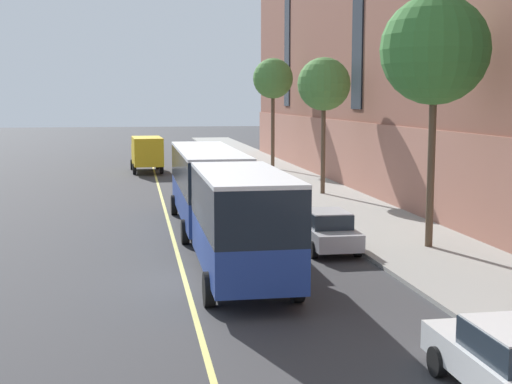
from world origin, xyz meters
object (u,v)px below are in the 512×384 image
(parked_car_silver_3, at_px, (326,230))
(street_tree_mid_block, at_px, (435,51))
(city_bus, at_px, (218,194))
(street_tree_far_uptown, at_px, (324,85))
(parked_car_navy_1, at_px, (242,175))
(street_tree_far_downtown, at_px, (273,79))
(fire_hydrant, at_px, (292,193))
(box_truck, at_px, (147,152))

(parked_car_silver_3, height_order, street_tree_mid_block, street_tree_mid_block)
(city_bus, distance_m, street_tree_far_uptown, 16.48)
(parked_car_navy_1, height_order, parked_car_silver_3, same)
(city_bus, xyz_separation_m, street_tree_mid_block, (7.94, -2.13, 5.51))
(city_bus, distance_m, street_tree_mid_block, 9.89)
(city_bus, height_order, street_tree_far_uptown, street_tree_far_uptown)
(street_tree_far_downtown, bearing_deg, fire_hydrant, -97.44)
(street_tree_far_uptown, bearing_deg, city_bus, -120.08)
(box_truck, bearing_deg, street_tree_far_downtown, 0.98)
(parked_car_navy_1, relative_size, street_tree_mid_block, 0.45)
(box_truck, distance_m, fire_hydrant, 19.46)
(street_tree_far_uptown, xyz_separation_m, street_tree_far_downtown, (0.00, 15.83, 0.75))
(street_tree_far_downtown, bearing_deg, parked_car_navy_1, -111.39)
(city_bus, xyz_separation_m, box_truck, (-2.29, 29.36, -0.45))
(parked_car_silver_3, distance_m, street_tree_far_uptown, 16.68)
(parked_car_navy_1, distance_m, street_tree_far_downtown, 13.12)
(parked_car_silver_3, relative_size, street_tree_far_downtown, 0.52)
(street_tree_far_uptown, bearing_deg, parked_car_navy_1, 128.00)
(box_truck, xyz_separation_m, fire_hydrant, (7.89, -17.76, -1.14))
(parked_car_navy_1, xyz_separation_m, street_tree_mid_block, (4.13, -21.12, 6.82))
(street_tree_mid_block, height_order, fire_hydrant, street_tree_mid_block)
(street_tree_mid_block, bearing_deg, parked_car_silver_3, 169.64)
(parked_car_navy_1, height_order, street_tree_mid_block, street_tree_mid_block)
(street_tree_mid_block, bearing_deg, box_truck, 108.00)
(parked_car_silver_3, xyz_separation_m, street_tree_far_uptown, (3.91, 15.12, 5.86))
(street_tree_mid_block, height_order, street_tree_far_uptown, street_tree_mid_block)
(city_bus, distance_m, parked_car_navy_1, 19.42)
(street_tree_far_uptown, height_order, street_tree_far_downtown, street_tree_far_downtown)
(parked_car_navy_1, relative_size, box_truck, 0.64)
(parked_car_silver_3, height_order, box_truck, box_truck)
(parked_car_silver_3, xyz_separation_m, street_tree_mid_block, (3.91, -0.71, 6.81))
(box_truck, distance_m, street_tree_far_uptown, 19.36)
(street_tree_mid_block, relative_size, fire_hydrant, 13.23)
(parked_car_silver_3, relative_size, fire_hydrant, 6.43)
(parked_car_navy_1, distance_m, parked_car_silver_3, 20.41)
(street_tree_far_uptown, relative_size, street_tree_far_downtown, 0.91)
(parked_car_silver_3, xyz_separation_m, fire_hydrant, (1.57, 13.02, -0.29))
(street_tree_mid_block, bearing_deg, street_tree_far_uptown, 90.00)
(city_bus, xyz_separation_m, parked_car_navy_1, (3.81, 18.99, -1.31))
(street_tree_far_uptown, bearing_deg, street_tree_far_downtown, 90.00)
(city_bus, height_order, box_truck, city_bus)
(street_tree_mid_block, bearing_deg, parked_car_navy_1, 101.07)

